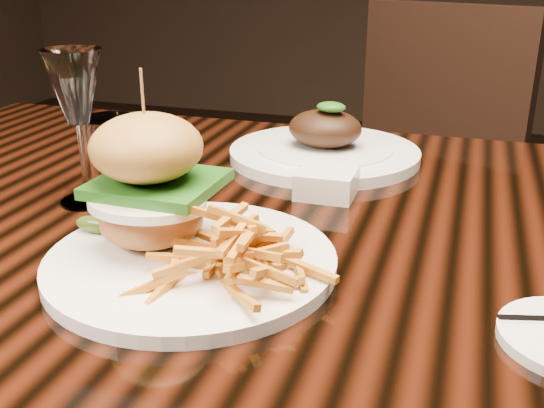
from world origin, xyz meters
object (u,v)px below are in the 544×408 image
(dining_table, at_px, (307,268))
(burger_plate, at_px, (183,220))
(wine_glass, at_px, (75,92))
(chair_far, at_px, (419,170))
(far_dish, at_px, (325,148))

(dining_table, relative_size, burger_plate, 5.11)
(wine_glass, relative_size, chair_far, 0.22)
(dining_table, distance_m, wine_glass, 0.38)
(burger_plate, xyz_separation_m, chair_far, (0.17, 1.06, -0.26))
(dining_table, bearing_deg, wine_glass, -171.56)
(dining_table, height_order, chair_far, chair_far)
(wine_glass, bearing_deg, burger_plate, -32.75)
(burger_plate, xyz_separation_m, wine_glass, (-0.21, 0.13, 0.10))
(dining_table, bearing_deg, far_dish, 98.28)
(burger_plate, distance_m, chair_far, 1.11)
(burger_plate, distance_m, wine_glass, 0.27)
(burger_plate, xyz_separation_m, far_dish, (0.06, 0.42, -0.03))
(dining_table, height_order, wine_glass, wine_glass)
(wine_glass, bearing_deg, dining_table, 8.44)
(dining_table, relative_size, far_dish, 5.13)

